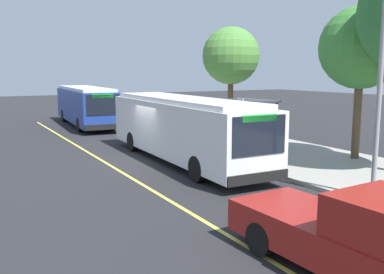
# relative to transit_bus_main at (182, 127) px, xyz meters

# --- Properties ---
(ground_plane) EXTENTS (120.00, 120.00, 0.00)m
(ground_plane) POSITION_rel_transit_bus_main_xyz_m (-1.34, -1.01, -1.62)
(ground_plane) COLOR #232326
(sidewalk_curb) EXTENTS (44.00, 6.40, 0.15)m
(sidewalk_curb) POSITION_rel_transit_bus_main_xyz_m (-1.34, 4.99, -1.54)
(sidewalk_curb) COLOR gray
(sidewalk_curb) RESTS_ON ground_plane
(lane_stripe_center) EXTENTS (36.00, 0.14, 0.01)m
(lane_stripe_center) POSITION_rel_transit_bus_main_xyz_m (-1.34, -3.21, -1.61)
(lane_stripe_center) COLOR #E0D64C
(lane_stripe_center) RESTS_ON ground_plane
(transit_bus_main) EXTENTS (11.79, 2.89, 2.95)m
(transit_bus_main) POSITION_rel_transit_bus_main_xyz_m (0.00, 0.00, 0.00)
(transit_bus_main) COLOR white
(transit_bus_main) RESTS_ON ground_plane
(transit_bus_second) EXTENTS (11.35, 3.29, 2.95)m
(transit_bus_second) POSITION_rel_transit_bus_main_xyz_m (-15.28, -0.26, -0.00)
(transit_bus_second) COLOR navy
(transit_bus_second) RESTS_ON ground_plane
(pickup_truck) EXTENTS (5.48, 2.24, 1.85)m
(pickup_truck) POSITION_rel_transit_bus_main_xyz_m (11.60, -2.25, -0.76)
(pickup_truck) COLOR maroon
(pickup_truck) RESTS_ON ground_plane
(bus_shelter) EXTENTS (2.90, 1.60, 2.48)m
(bus_shelter) POSITION_rel_transit_bus_main_xyz_m (-1.48, 5.09, 0.30)
(bus_shelter) COLOR #333338
(bus_shelter) RESTS_ON sidewalk_curb
(waiting_bench) EXTENTS (1.60, 0.48, 0.95)m
(waiting_bench) POSITION_rel_transit_bus_main_xyz_m (-1.34, 4.95, -0.98)
(waiting_bench) COLOR brown
(waiting_bench) RESTS_ON sidewalk_curb
(route_sign_post) EXTENTS (0.44, 0.08, 2.80)m
(route_sign_post) POSITION_rel_transit_bus_main_xyz_m (1.35, 2.30, 0.34)
(route_sign_post) COLOR #333338
(route_sign_post) RESTS_ON sidewalk_curb
(pedestrian_commuter) EXTENTS (0.24, 0.40, 1.69)m
(pedestrian_commuter) POSITION_rel_transit_bus_main_xyz_m (-1.70, 3.22, -0.50)
(pedestrian_commuter) COLOR #282D47
(pedestrian_commuter) RESTS_ON sidewalk_curb
(street_tree_upstreet) EXTENTS (3.67, 3.67, 6.82)m
(street_tree_upstreet) POSITION_rel_transit_bus_main_xyz_m (-5.85, 6.67, 3.48)
(street_tree_upstreet) COLOR brown
(street_tree_upstreet) RESTS_ON sidewalk_curb
(street_tree_downstreet) EXTENTS (3.70, 3.70, 6.88)m
(street_tree_downstreet) POSITION_rel_transit_bus_main_xyz_m (3.93, 6.93, 3.53)
(street_tree_downstreet) COLOR brown
(street_tree_downstreet) RESTS_ON sidewalk_curb
(utility_pole) EXTENTS (0.16, 0.16, 6.40)m
(utility_pole) POSITION_rel_transit_bus_main_xyz_m (8.38, 2.40, 1.73)
(utility_pole) COLOR gray
(utility_pole) RESTS_ON sidewalk_curb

